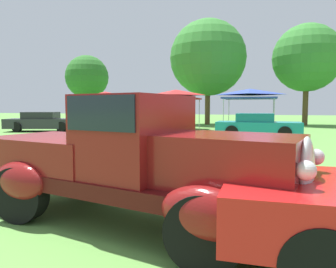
{
  "coord_description": "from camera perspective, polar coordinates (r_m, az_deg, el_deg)",
  "views": [
    {
      "loc": [
        1.69,
        -3.81,
        1.55
      ],
      "look_at": [
        -0.39,
        3.0,
        0.95
      ],
      "focal_mm": 34.68,
      "sensor_mm": 36.0,
      "label": 1
    }
  ],
  "objects": [
    {
      "name": "treeline_center",
      "position": [
        29.54,
        23.23,
        12.16
      ],
      "size": [
        5.52,
        5.52,
        8.3
      ],
      "color": "brown",
      "rests_on": "ground_plane"
    },
    {
      "name": "treeline_mid_left",
      "position": [
        28.76,
        7.04,
        13.12
      ],
      "size": [
        6.51,
        6.51,
        8.99
      ],
      "color": "brown",
      "rests_on": "ground_plane"
    },
    {
      "name": "ground_plane",
      "position": [
        4.45,
        -6.73,
        -15.63
      ],
      "size": [
        120.0,
        120.0,
        0.0
      ],
      "primitive_type": "plane",
      "color": "#568C3D"
    },
    {
      "name": "show_car_charcoal",
      "position": [
        21.89,
        -21.07,
        2.01
      ],
      "size": [
        4.82,
        2.94,
        1.22
      ],
      "color": "#28282D",
      "rests_on": "ground_plane"
    },
    {
      "name": "canopy_tent_left_field",
      "position": [
        25.55,
        -10.96,
        6.69
      ],
      "size": [
        2.63,
        2.63,
        2.71
      ],
      "color": "#B7B7BC",
      "rests_on": "ground_plane"
    },
    {
      "name": "canopy_tent_center_field",
      "position": [
        22.27,
        1.38,
        7.06
      ],
      "size": [
        3.02,
        3.02,
        2.71
      ],
      "color": "#B7B7BC",
      "rests_on": "ground_plane"
    },
    {
      "name": "feature_pickup_truck",
      "position": [
        4.33,
        -6.55,
        -4.29
      ],
      "size": [
        4.71,
        2.55,
        1.7
      ],
      "color": "#400B0B",
      "rests_on": "ground_plane"
    },
    {
      "name": "show_car_teal",
      "position": [
        16.82,
        15.44,
        1.4
      ],
      "size": [
        4.09,
        1.75,
        1.22
      ],
      "color": "teal",
      "rests_on": "ground_plane"
    },
    {
      "name": "canopy_tent_right_field",
      "position": [
        21.84,
        14.2,
        6.97
      ],
      "size": [
        3.34,
        3.34,
        2.71
      ],
      "color": "#B7B7BC",
      "rests_on": "ground_plane"
    },
    {
      "name": "treeline_far_left",
      "position": [
        36.77,
        -14.05,
        9.67
      ],
      "size": [
        4.63,
        4.63,
        7.09
      ],
      "color": "brown",
      "rests_on": "ground_plane"
    }
  ]
}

